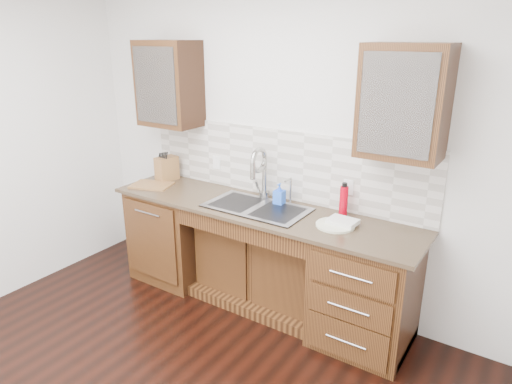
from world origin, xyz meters
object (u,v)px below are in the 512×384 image
Objects in this scene: soap_bottle at (279,194)px; knife_block at (167,168)px; cutting_board at (152,185)px; water_bottle at (344,201)px; plate at (335,225)px.

soap_bottle is 1.25m from knife_block.
soap_bottle reaches higher than cutting_board.
plate is at bearing -81.08° from water_bottle.
soap_bottle is at bearing 164.32° from plate.
soap_bottle is 0.76× the size of water_bottle.
water_bottle is 0.83× the size of plate.
water_bottle is 1.81m from cutting_board.
soap_bottle is 0.51× the size of cutting_board.
cutting_board is at bearing -170.89° from water_bottle.
water_bottle is 0.67× the size of cutting_board.
water_bottle is 1.79m from knife_block.
water_bottle reaches higher than plate.
plate is at bearing -18.09° from soap_bottle.
soap_bottle is at bearing -174.29° from water_bottle.
soap_bottle is 0.54m from water_bottle.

